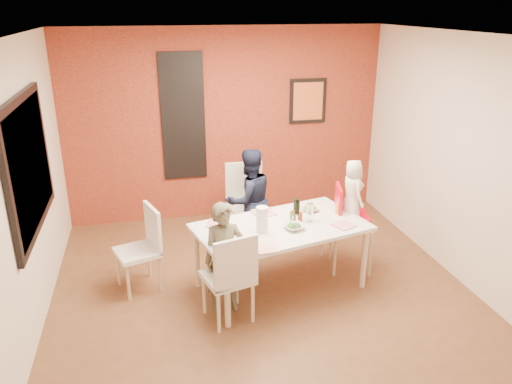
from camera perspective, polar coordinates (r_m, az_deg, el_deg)
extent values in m
plane|color=brown|center=(5.62, 0.69, -11.13)|extent=(4.50, 4.50, 0.00)
cube|color=white|center=(4.78, 0.83, 17.51)|extent=(4.50, 4.50, 0.02)
cube|color=beige|center=(7.17, -3.48, 7.65)|extent=(4.50, 0.02, 2.70)
cube|color=beige|center=(3.10, 10.68, -11.18)|extent=(4.50, 0.02, 2.70)
cube|color=beige|center=(5.04, -24.95, 0.01)|extent=(0.02, 4.50, 2.70)
cube|color=beige|center=(5.96, 22.33, 3.40)|extent=(0.02, 4.50, 2.70)
cube|color=maroon|center=(7.15, -3.45, 7.62)|extent=(4.50, 0.02, 2.70)
cube|color=black|center=(5.16, -24.55, 2.88)|extent=(0.05, 1.70, 1.30)
cube|color=black|center=(5.16, -24.39, 2.89)|extent=(0.02, 1.55, 1.15)
cube|color=silver|center=(7.03, -8.33, 8.47)|extent=(0.55, 0.03, 1.70)
cube|color=black|center=(7.03, -8.33, 8.46)|extent=(0.60, 0.03, 1.76)
cube|color=black|center=(7.35, 5.94, 10.30)|extent=(0.54, 0.03, 0.64)
cube|color=orange|center=(7.34, 5.98, 10.28)|extent=(0.44, 0.01, 0.54)
cube|color=white|center=(5.35, 2.89, -4.03)|extent=(1.98, 1.40, 0.04)
cylinder|color=beige|center=(4.88, -3.30, -11.68)|extent=(0.06, 0.06, 0.71)
cylinder|color=beige|center=(5.56, -6.76, -7.47)|extent=(0.06, 0.06, 0.71)
cylinder|color=beige|center=(5.63, 12.28, -7.44)|extent=(0.06, 0.06, 0.71)
cylinder|color=beige|center=(6.23, 7.53, -4.27)|extent=(0.06, 0.06, 0.71)
cube|color=beige|center=(4.96, -3.27, -9.74)|extent=(0.55, 0.55, 0.05)
cube|color=beige|center=(4.67, -2.28, -8.18)|extent=(0.44, 0.16, 0.51)
cylinder|color=#C6B593|center=(5.29, -2.24, -10.60)|extent=(0.04, 0.04, 0.44)
cylinder|color=#C6B593|center=(5.01, -0.38, -12.53)|extent=(0.04, 0.04, 0.44)
cylinder|color=#C6B593|center=(5.17, -5.96, -11.54)|extent=(0.04, 0.04, 0.44)
cylinder|color=#C6B593|center=(4.88, -4.29, -13.59)|extent=(0.04, 0.04, 0.44)
cube|color=beige|center=(6.45, -1.06, -1.82)|extent=(0.50, 0.50, 0.06)
cube|color=beige|center=(6.55, -1.41, 1.13)|extent=(0.49, 0.06, 0.55)
cylinder|color=tan|center=(6.35, -2.51, -4.77)|extent=(0.04, 0.04, 0.48)
cylinder|color=tan|center=(6.70, -3.01, -3.33)|extent=(0.04, 0.04, 0.48)
cylinder|color=tan|center=(6.41, 1.01, -4.49)|extent=(0.04, 0.04, 0.48)
cylinder|color=tan|center=(6.76, 0.32, -3.08)|extent=(0.04, 0.04, 0.48)
cube|color=white|center=(5.60, -13.42, -6.71)|extent=(0.55, 0.55, 0.05)
cube|color=white|center=(5.54, -11.70, -4.01)|extent=(0.17, 0.42, 0.49)
cylinder|color=#BFA88E|center=(5.81, -15.46, -8.38)|extent=(0.04, 0.04, 0.43)
cylinder|color=#BFA88E|center=(5.90, -12.14, -7.63)|extent=(0.04, 0.04, 0.43)
cylinder|color=#BFA88E|center=(5.51, -14.40, -9.98)|extent=(0.04, 0.04, 0.43)
cylinder|color=#BFA88E|center=(5.60, -10.91, -9.15)|extent=(0.04, 0.04, 0.43)
cube|color=red|center=(5.90, 10.88, -3.49)|extent=(0.44, 0.44, 0.05)
cube|color=red|center=(5.78, 9.38, -1.33)|extent=(0.12, 0.36, 0.43)
cube|color=red|center=(5.86, 10.94, -2.59)|extent=(0.44, 0.44, 0.02)
cylinder|color=tan|center=(5.89, 12.94, -6.99)|extent=(0.03, 0.03, 0.56)
cylinder|color=tan|center=(5.82, 9.02, -7.05)|extent=(0.03, 0.03, 0.56)
cylinder|color=tan|center=(6.25, 12.23, -5.28)|extent=(0.03, 0.03, 0.56)
cylinder|color=tan|center=(6.18, 8.54, -5.31)|extent=(0.03, 0.03, 0.56)
imported|color=#504C39|center=(5.04, -3.61, -7.58)|extent=(0.45, 0.31, 1.17)
imported|color=black|center=(6.24, -0.77, -0.94)|extent=(0.76, 0.67, 1.33)
imported|color=silver|center=(5.75, 10.96, 0.08)|extent=(0.26, 0.38, 0.73)
cube|color=white|center=(4.85, 0.85, -6.42)|extent=(0.24, 0.24, 0.01)
cube|color=white|center=(5.64, 0.92, -2.37)|extent=(0.27, 0.27, 0.01)
cube|color=silver|center=(5.41, 10.02, -3.77)|extent=(0.27, 0.27, 0.01)
cube|color=silver|center=(5.39, -4.47, -3.61)|extent=(0.27, 0.27, 0.01)
imported|color=white|center=(5.26, 4.37, -3.98)|extent=(0.26, 0.26, 0.05)
imported|color=silver|center=(5.73, 6.20, -1.95)|extent=(0.23, 0.23, 0.05)
cylinder|color=black|center=(5.40, 4.65, -2.08)|extent=(0.07, 0.07, 0.27)
cylinder|color=white|center=(5.18, 4.47, -3.58)|extent=(0.06, 0.06, 0.18)
cylinder|color=white|center=(5.43, 6.19, -2.35)|extent=(0.07, 0.07, 0.21)
cylinder|color=white|center=(5.14, 0.69, -3.17)|extent=(0.12, 0.12, 0.28)
cylinder|color=red|center=(5.35, 5.14, -3.01)|extent=(0.04, 0.04, 0.15)
cylinder|color=#3B7527|center=(5.41, 4.06, -2.81)|extent=(0.03, 0.03, 0.13)
cylinder|color=brown|center=(5.39, 4.30, -2.81)|extent=(0.04, 0.04, 0.14)
cylinder|color=orange|center=(5.69, 9.39, -1.91)|extent=(0.06, 0.06, 0.11)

